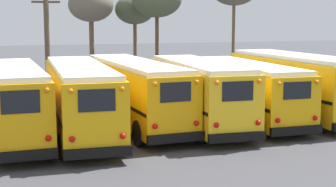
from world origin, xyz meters
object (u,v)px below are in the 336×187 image
object	(u,v)px
utility_pole	(47,42)
bare_tree_0	(135,10)
bare_tree_2	(91,6)
school_bus_3	(199,91)
school_bus_4	(246,89)
school_bus_5	(295,83)
school_bus_2	(135,90)
school_bus_0	(14,101)
school_bus_1	(80,97)

from	to	relation	value
utility_pole	bare_tree_0	size ratio (longest dim) A/B	0.97
bare_tree_2	school_bus_3	bearing A→B (deg)	-86.52
school_bus_4	school_bus_5	distance (m)	2.84
school_bus_3	utility_pole	bearing A→B (deg)	116.58
school_bus_2	bare_tree_2	bearing A→B (deg)	85.59
school_bus_4	bare_tree_0	world-z (taller)	bare_tree_0
school_bus_0	school_bus_5	size ratio (longest dim) A/B	0.95
school_bus_4	utility_pole	xyz separation A→B (m)	(-8.72, 11.14, 2.04)
school_bus_0	bare_tree_2	distance (m)	23.07
school_bus_2	school_bus_3	xyz separation A→B (m)	(2.83, -1.24, -0.01)
utility_pole	bare_tree_2	size ratio (longest dim) A/B	0.91
school_bus_0	school_bus_1	world-z (taller)	school_bus_0
school_bus_0	school_bus_5	bearing A→B (deg)	3.54
school_bus_0	utility_pole	xyz separation A→B (m)	(2.60, 12.04, 1.91)
school_bus_1	school_bus_3	bearing A→B (deg)	-0.36
school_bus_2	school_bus_4	world-z (taller)	school_bus_2
school_bus_2	bare_tree_2	xyz separation A→B (m)	(1.54, 19.94, 4.50)
bare_tree_0	school_bus_4	bearing A→B (deg)	-89.60
school_bus_0	school_bus_3	bearing A→B (deg)	1.81
school_bus_3	bare_tree_2	world-z (taller)	bare_tree_2
school_bus_1	bare_tree_2	world-z (taller)	bare_tree_2
school_bus_2	school_bus_5	bearing A→B (deg)	-4.25
utility_pole	bare_tree_2	xyz separation A→B (m)	(4.60, 9.41, 2.57)
school_bus_0	school_bus_4	bearing A→B (deg)	4.57
utility_pole	school_bus_2	bearing A→B (deg)	-73.79
school_bus_4	utility_pole	size ratio (longest dim) A/B	1.42
utility_pole	bare_tree_0	bearing A→B (deg)	49.36
school_bus_3	utility_pole	world-z (taller)	utility_pole
school_bus_2	school_bus_1	bearing A→B (deg)	-157.01
school_bus_5	bare_tree_2	xyz separation A→B (m)	(-6.95, 20.57, 4.42)
bare_tree_0	school_bus_5	bearing A→B (deg)	-81.99
school_bus_3	school_bus_4	distance (m)	2.90
school_bus_5	utility_pole	distance (m)	16.17
school_bus_4	utility_pole	distance (m)	14.29
school_bus_1	school_bus_2	world-z (taller)	school_bus_1
school_bus_0	utility_pole	world-z (taller)	utility_pole
school_bus_0	school_bus_2	world-z (taller)	school_bus_0
school_bus_5	school_bus_1	bearing A→B (deg)	-177.11
school_bus_1	school_bus_5	world-z (taller)	school_bus_5
school_bus_2	school_bus_4	size ratio (longest dim) A/B	1.09
school_bus_3	bare_tree_0	world-z (taller)	bare_tree_0
school_bus_2	school_bus_3	size ratio (longest dim) A/B	1.14
school_bus_5	bare_tree_2	distance (m)	22.16
bare_tree_0	school_bus_0	bearing A→B (deg)	-116.90
school_bus_1	school_bus_5	xyz separation A→B (m)	(11.32, 0.57, 0.07)
school_bus_2	utility_pole	bearing A→B (deg)	106.21
utility_pole	school_bus_5	bearing A→B (deg)	-44.02
school_bus_4	bare_tree_2	distance (m)	21.46
school_bus_0	bare_tree_0	size ratio (longest dim) A/B	1.30
bare_tree_0	bare_tree_2	xyz separation A→B (m)	(-3.98, -0.58, 0.33)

